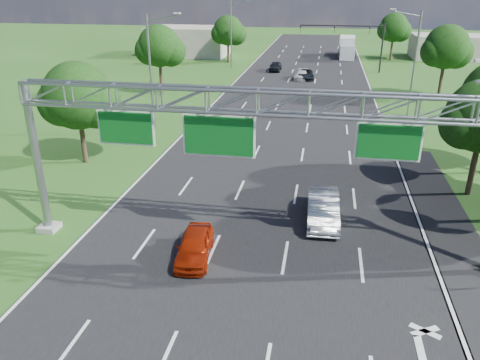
% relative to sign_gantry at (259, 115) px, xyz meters
% --- Properties ---
extents(ground, '(220.00, 220.00, 0.00)m').
position_rel_sign_gantry_xyz_m(ground, '(-0.33, 18.00, -6.89)').
color(ground, '#264E17').
rests_on(ground, ground).
extents(road, '(18.00, 180.00, 0.02)m').
position_rel_sign_gantry_xyz_m(road, '(-0.33, 18.00, -6.89)').
color(road, black).
rests_on(road, ground).
extents(road_flare, '(3.00, 30.00, 0.02)m').
position_rel_sign_gantry_xyz_m(road_flare, '(9.87, 2.00, -6.89)').
color(road_flare, black).
rests_on(road_flare, ground).
extents(sign_gantry, '(23.50, 1.00, 9.56)m').
position_rel_sign_gantry_xyz_m(sign_gantry, '(0.00, 0.00, 0.00)').
color(sign_gantry, gray).
rests_on(sign_gantry, ground).
extents(traffic_signal, '(12.21, 0.24, 7.00)m').
position_rel_sign_gantry_xyz_m(traffic_signal, '(7.15, 53.00, -1.72)').
color(traffic_signal, black).
rests_on(traffic_signal, ground).
extents(streetlight_l_near, '(2.97, 0.22, 10.16)m').
position_rel_sign_gantry_xyz_m(streetlight_l_near, '(-11.63, 18.00, -1.31)').
color(streetlight_l_near, gray).
rests_on(streetlight_l_near, ground).
extents(streetlight_l_far, '(2.97, 0.22, 10.16)m').
position_rel_sign_gantry_xyz_m(streetlight_l_far, '(-11.63, 53.00, -1.31)').
color(streetlight_l_far, gray).
rests_on(streetlight_l_far, ground).
extents(streetlight_r_mid, '(2.97, 0.22, 10.16)m').
position_rel_sign_gantry_xyz_m(streetlight_r_mid, '(10.97, 28.00, -1.31)').
color(streetlight_r_mid, gray).
rests_on(streetlight_r_mid, ground).
extents(tree_verge_la, '(5.76, 4.80, 7.40)m').
position_rel_sign_gantry_xyz_m(tree_verge_la, '(-14.25, 10.04, -2.13)').
color(tree_verge_la, '#2D2116').
rests_on(tree_verge_la, ground).
extents(tree_verge_lb, '(5.76, 4.80, 8.06)m').
position_rel_sign_gantry_xyz_m(tree_verge_lb, '(-16.25, 33.04, -1.48)').
color(tree_verge_lb, '#2D2116').
rests_on(tree_verge_lb, ground).
extents(tree_verge_lc, '(5.76, 4.80, 7.62)m').
position_rel_sign_gantry_xyz_m(tree_verge_lc, '(-13.25, 58.04, -1.92)').
color(tree_verge_lc, '#2D2116').
rests_on(tree_verge_lc, ground).
extents(tree_verge_rd, '(5.76, 4.80, 8.28)m').
position_rel_sign_gantry_xyz_m(tree_verge_rd, '(15.75, 36.04, -1.26)').
color(tree_verge_rd, '#2D2116').
rests_on(tree_verge_rd, ground).
extents(tree_verge_re, '(5.76, 4.80, 7.84)m').
position_rel_sign_gantry_xyz_m(tree_verge_re, '(13.75, 66.04, -1.70)').
color(tree_verge_re, '#2D2116').
rests_on(tree_verge_re, ground).
extents(building_left, '(14.00, 10.00, 5.00)m').
position_rel_sign_gantry_xyz_m(building_left, '(-22.33, 66.00, -4.39)').
color(building_left, gray).
rests_on(building_left, ground).
extents(building_right, '(12.00, 9.00, 4.00)m').
position_rel_sign_gantry_xyz_m(building_right, '(23.67, 70.00, -4.89)').
color(building_right, gray).
rests_on(building_right, ground).
extents(red_coupe, '(1.99, 4.05, 1.33)m').
position_rel_sign_gantry_xyz_m(red_coupe, '(-2.83, -1.31, -6.23)').
color(red_coupe, '#921C06').
rests_on(red_coupe, ground).
extents(silver_sedan, '(1.87, 4.93, 1.60)m').
position_rel_sign_gantry_xyz_m(silver_sedan, '(3.17, 3.66, -6.09)').
color(silver_sedan, '#9EA5A9').
rests_on(silver_sedan, ground).
extents(car_queue_a, '(1.98, 4.34, 1.23)m').
position_rel_sign_gantry_xyz_m(car_queue_a, '(-0.46, 45.63, -6.28)').
color(car_queue_a, silver).
rests_on(car_queue_a, ground).
extents(car_queue_b, '(2.59, 4.88, 1.30)m').
position_rel_sign_gantry_xyz_m(car_queue_b, '(0.10, 45.94, -6.24)').
color(car_queue_b, black).
rests_on(car_queue_b, ground).
extents(car_queue_c, '(1.70, 4.16, 1.42)m').
position_rel_sign_gantry_xyz_m(car_queue_c, '(-4.75, 51.59, -6.18)').
color(car_queue_c, black).
rests_on(car_queue_c, ground).
extents(box_truck, '(2.94, 9.23, 3.46)m').
position_rel_sign_gantry_xyz_m(box_truck, '(6.31, 68.73, -5.23)').
color(box_truck, silver).
rests_on(box_truck, ground).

